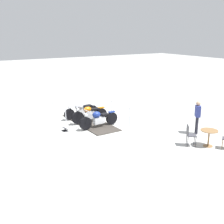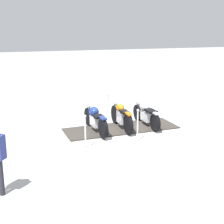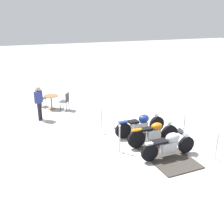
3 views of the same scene
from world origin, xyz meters
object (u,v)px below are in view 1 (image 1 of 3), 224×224
stanchion_left_mid (111,113)px  stanchion_right_mid (66,121)px  stanchion_left_rear (130,121)px  motorcycle_copper (89,114)px  cafe_table (209,134)px  motorcycle_navy (98,119)px  info_placard (65,130)px  bystander_person (198,114)px  stanchion_right_front (53,114)px  cafe_chair_near_table (190,134)px  motorcycle_chrome (81,110)px

stanchion_left_mid → stanchion_right_mid: (-2.85, -0.07, 0.00)m
stanchion_left_rear → motorcycle_copper: bearing=130.3°
motorcycle_copper → cafe_table: bearing=117.7°
motorcycle_navy → info_placard: motorcycle_navy is taller
bystander_person → motorcycle_navy: bearing=-5.6°
info_placard → cafe_table: cafe_table is taller
stanchion_left_mid → stanchion_left_rear: (0.05, -1.80, -0.02)m
stanchion_right_front → stanchion_left_rear: 4.59m
stanchion_right_front → stanchion_left_rear: (2.95, -3.52, 0.03)m
motorcycle_navy → bystander_person: 5.01m
motorcycle_copper → stanchion_right_front: (-1.45, 1.76, -0.21)m
motorcycle_navy → stanchion_left_rear: (1.48, -0.74, -0.17)m
cafe_table → bystander_person: bystander_person is taller
stanchion_left_mid → bystander_person: 4.98m
info_placard → bystander_person: size_ratio=0.23×
motorcycle_navy → stanchion_right_front: bearing=-65.1°
stanchion_right_front → cafe_table: size_ratio=1.35×
cafe_chair_near_table → bystander_person: bearing=68.8°
motorcycle_navy → stanchion_left_mid: 1.79m
motorcycle_chrome → bystander_person: bearing=123.8°
motorcycle_navy → stanchion_left_rear: 1.67m
motorcycle_copper → cafe_table: 6.48m
stanchion_left_mid → stanchion_left_rear: stanchion_left_mid is taller
stanchion_right_mid → stanchion_left_rear: (2.90, -1.72, -0.03)m
motorcycle_navy → bystander_person: bearing=135.0°
cafe_table → bystander_person: size_ratio=0.45×
motorcycle_copper → bystander_person: (3.71, -4.36, 0.49)m
bystander_person → motorcycle_copper: bearing=-13.1°
stanchion_right_mid → cafe_table: bearing=-53.0°
motorcycle_navy → stanchion_left_rear: bearing=150.5°
motorcycle_navy → cafe_chair_near_table: size_ratio=2.41×
motorcycle_chrome → stanchion_left_rear: stanchion_left_rear is taller
motorcycle_copper → cafe_table: motorcycle_copper is taller
motorcycle_copper → stanchion_right_front: size_ratio=2.09×
motorcycle_navy → motorcycle_copper: bearing=-92.2°
bystander_person → stanchion_left_mid: bearing=-26.3°
stanchion_right_front → bystander_person: 8.03m
stanchion_left_rear → bystander_person: size_ratio=0.65×
stanchion_right_mid → stanchion_left_mid: bearing=1.5°
motorcycle_navy → bystander_person: bystander_person is taller
stanchion_right_mid → stanchion_left_rear: stanchion_right_mid is taller
motorcycle_navy → motorcycle_chrome: bearing=-91.4°
stanchion_left_mid → cafe_chair_near_table: (0.80, -5.34, 0.20)m
motorcycle_navy → stanchion_left_rear: size_ratio=2.11×
cafe_table → stanchion_right_front: bearing=120.1°
info_placard → motorcycle_copper: bearing=-72.1°
bystander_person → stanchion_left_rear: bearing=-13.1°
stanchion_right_front → cafe_table: 8.72m
info_placard → cafe_chair_near_table: size_ratio=0.40×
motorcycle_copper → info_placard: bearing=20.2°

